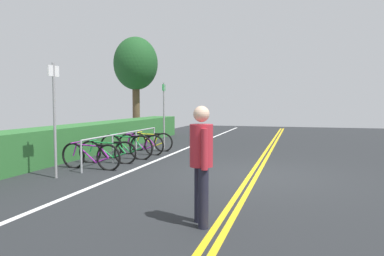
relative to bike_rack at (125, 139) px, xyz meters
The scene contains 15 objects.
ground_plane 4.35m from the bike_rack, 110.30° to the right, with size 36.29×13.67×0.05m, color #232628.
centre_line_yellow_inner 4.42m from the bike_rack, 109.93° to the right, with size 32.66×0.10×0.00m, color gold.
centre_line_yellow_outer 4.28m from the bike_rack, 110.67° to the right, with size 32.66×0.10×0.00m, color gold.
bike_lane_stripe_white 1.91m from the bike_rack, 145.29° to the right, with size 32.66×0.12×0.00m, color white.
bike_rack is the anchor object (origin of this frame).
bicycle_0 1.87m from the bike_rack, behind, with size 0.46×1.75×0.72m.
bicycle_1 0.95m from the bike_rack, behind, with size 0.46×1.71×0.69m.
bicycle_2 0.24m from the bike_rack, 110.99° to the right, with size 0.46×1.78×0.79m.
bicycle_3 1.01m from the bike_rack, ahead, with size 0.46×1.68×0.72m.
bicycle_4 1.91m from the bike_rack, ahead, with size 0.46×1.64×0.70m.
pedestrian 6.46m from the bike_rack, 144.42° to the right, with size 0.45×0.32×1.66m.
sign_post_near 3.19m from the bike_rack, behind, with size 0.36×0.06×2.58m.
sign_post_far 2.87m from the bike_rack, ahead, with size 0.36×0.07×2.43m.
hedge_backdrop 2.38m from the bike_rack, 50.78° to the left, with size 13.72×1.18×0.98m, color #2D6B30.
tree_mid 7.92m from the bike_rack, 21.95° to the left, with size 2.18×2.18×4.93m.
Camera 1 is at (-8.62, -0.98, 1.70)m, focal length 34.55 mm.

